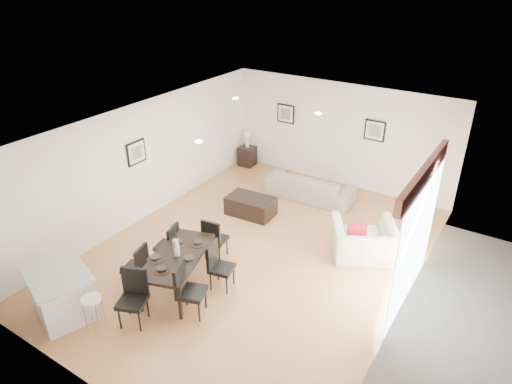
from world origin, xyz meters
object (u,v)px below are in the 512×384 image
Objects in this scene: bar_stool at (92,303)px; dining_chair_wfar at (170,243)px; dining_chair_efar at (218,263)px; dining_chair_head at (134,293)px; dining_table at (177,258)px; sofa at (310,186)px; dining_chair_foot at (214,237)px; armchair at (363,241)px; dining_chair_wnear at (138,265)px; kitchen_island at (61,293)px; dining_chair_enear at (187,287)px; side_table at (247,156)px; coffee_table at (251,206)px.

dining_chair_wfar is at bearing 96.23° from bar_stool.
dining_chair_head is at bearing 144.43° from dining_chair_efar.
dining_chair_head reaches higher than dining_table.
sofa is 5.51m from dining_chair_head.
bar_stool is at bearing -121.10° from dining_table.
armchair is at bearing -154.43° from dining_chair_foot.
dining_chair_wnear is 0.86m from dining_chair_head.
kitchen_island is at bearing 19.31° from armchair.
dining_chair_wnear is 1.29× the size of bar_stool.
sofa is 2.24× the size of dining_chair_enear.
dining_chair_wfar is at bearing 88.35° from dining_chair_head.
dining_chair_wnear is 0.90× the size of dining_chair_enear.
dining_chair_efar reaches higher than side_table.
dining_chair_head is at bearing 81.99° from sofa.
dining_chair_head is (-2.52, -3.72, 0.15)m from armchair.
sofa is 6.10m from bar_stool.
kitchen_island is (-1.16, -0.55, -0.13)m from dining_chair_head.
dining_chair_foot is (-2.47, -1.64, 0.12)m from armchair.
dining_chair_enear is at bearing 73.20° from dining_chair_wnear.
dining_chair_enear reaches higher than sofa.
armchair is 2.16× the size of side_table.
dining_chair_head reaches higher than bar_stool.
dining_chair_enear is 1.07× the size of dining_chair_foot.
dining_table is 1.90× the size of dining_chair_head.
dining_chair_foot reaches higher than side_table.
dining_chair_efar is 0.93× the size of dining_chair_head.
dining_chair_enear is 1.43× the size of bar_stool.
dining_chair_wnear is 1.44m from dining_chair_efar.
dining_chair_foot is at bearing 30.37° from dining_chair_efar.
coffee_table is at bearing 58.80° from sofa.
dining_chair_enear is (1.19, -0.05, 0.05)m from dining_chair_wnear.
kitchen_island is at bearing -177.17° from dining_chair_head.
dining_chair_efar is 0.86m from dining_chair_foot.
dining_chair_efar is 0.64× the size of kitchen_island.
dining_chair_enear is at bearing -55.00° from dining_table.
dining_chair_foot is 1.34× the size of bar_stool.
armchair is at bearing -51.74° from dining_chair_efar.
sofa is 1.71m from coffee_table.
armchair is 1.77× the size of bar_stool.
dining_chair_enear reaches higher than dining_chair_head.
dining_chair_wnear is 1.58× the size of side_table.
dining_chair_enear is at bearing 49.73° from bar_stool.
dining_table is (-0.43, -4.45, 0.31)m from sofa.
coffee_table is (-0.37, 2.94, -0.41)m from dining_table.
dining_chair_efar is at bearing 75.67° from dining_chair_wfar.
coffee_table is 1.61× the size of bar_stool.
dining_chair_head is at bearing 44.59° from kitchen_island.
dining_chair_wfar reaches higher than bar_stool.
dining_chair_foot is (0.01, 1.04, -0.12)m from dining_table.
dining_chair_enear is (0.59, -0.45, -0.08)m from dining_table.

